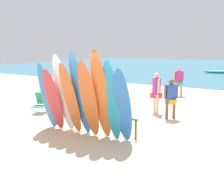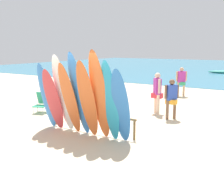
% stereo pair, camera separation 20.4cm
% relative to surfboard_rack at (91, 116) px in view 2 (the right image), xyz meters
% --- Properties ---
extents(ground, '(60.00, 60.00, 0.00)m').
position_rel_surfboard_rack_xyz_m(ground, '(0.00, 14.00, -0.50)').
color(ground, beige).
extents(surfboard_rack, '(3.17, 0.07, 0.62)m').
position_rel_surfboard_rack_xyz_m(surfboard_rack, '(0.00, 0.00, 0.00)').
color(surfboard_rack, brown).
rests_on(surfboard_rack, ground).
extents(surfboard_blue_0, '(0.49, 0.61, 2.17)m').
position_rel_surfboard_rack_xyz_m(surfboard_blue_0, '(-1.39, -0.52, 0.59)').
color(surfboard_blue_0, '#337AD1').
rests_on(surfboard_blue_0, ground).
extents(surfboard_red_1, '(0.58, 0.70, 2.01)m').
position_rel_surfboard_rack_xyz_m(surfboard_red_1, '(-1.05, -0.59, 0.51)').
color(surfboard_red_1, '#D13D42').
rests_on(surfboard_red_1, ground).
extents(surfboard_white_2, '(0.59, 0.72, 2.45)m').
position_rel_surfboard_rack_xyz_m(surfboard_white_2, '(-0.67, -0.53, 0.72)').
color(surfboard_white_2, white).
rests_on(surfboard_white_2, ground).
extents(surfboard_orange_3, '(0.62, 0.79, 2.22)m').
position_rel_surfboard_rack_xyz_m(surfboard_orange_3, '(-0.36, -0.60, 0.61)').
color(surfboard_orange_3, orange).
rests_on(surfboard_orange_3, ground).
extents(surfboard_blue_4, '(0.58, 0.78, 2.53)m').
position_rel_surfboard_rack_xyz_m(surfboard_blue_4, '(-0.02, -0.57, 0.77)').
color(surfboard_blue_4, '#337AD1').
rests_on(surfboard_blue_4, ground).
extents(surfboard_orange_5, '(0.57, 0.86, 2.32)m').
position_rel_surfboard_rack_xyz_m(surfboard_orange_5, '(0.34, -0.65, 0.66)').
color(surfboard_orange_5, orange).
rests_on(surfboard_orange_5, ground).
extents(surfboard_orange_6, '(0.52, 0.77, 2.60)m').
position_rel_surfboard_rack_xyz_m(surfboard_orange_6, '(0.71, -0.57, 0.80)').
color(surfboard_orange_6, orange).
rests_on(surfboard_orange_6, ground).
extents(surfboard_teal_7, '(0.50, 0.62, 2.32)m').
position_rel_surfboard_rack_xyz_m(surfboard_teal_7, '(1.04, -0.53, 0.66)').
color(surfboard_teal_7, '#289EC6').
rests_on(surfboard_teal_7, ground).
extents(surfboard_blue_8, '(0.54, 0.68, 2.12)m').
position_rel_surfboard_rack_xyz_m(surfboard_blue_8, '(1.36, -0.50, 0.56)').
color(surfboard_blue_8, '#337AD1').
rests_on(surfboard_blue_8, ground).
extents(beachgoer_by_water, '(0.41, 0.44, 1.49)m').
position_rel_surfboard_rack_xyz_m(beachgoer_by_water, '(1.64, 2.74, 0.36)').
color(beachgoer_by_water, brown).
rests_on(beachgoer_by_water, ground).
extents(beachgoer_midbeach, '(0.51, 0.39, 1.57)m').
position_rel_surfboard_rack_xyz_m(beachgoer_midbeach, '(0.46, 7.60, 0.41)').
color(beachgoer_midbeach, tan).
rests_on(beachgoer_midbeach, ground).
extents(beachgoer_photographing, '(0.43, 0.50, 1.65)m').
position_rel_surfboard_rack_xyz_m(beachgoer_photographing, '(0.85, 3.28, 0.45)').
color(beachgoer_photographing, beige).
rests_on(beachgoer_photographing, ground).
extents(beach_chair_red, '(0.70, 0.78, 0.83)m').
position_rel_surfboard_rack_xyz_m(beach_chair_red, '(-3.23, 0.98, -0.07)').
color(beach_chair_red, '#B7B7BC').
rests_on(beach_chair_red, ground).
extents(beach_chair_blue, '(0.52, 0.77, 0.78)m').
position_rel_surfboard_rack_xyz_m(beach_chair_blue, '(-2.44, 2.16, -0.08)').
color(beach_chair_blue, '#B7B7BC').
rests_on(beach_chair_blue, ground).
extents(beach_chair_striped, '(0.59, 0.74, 0.82)m').
position_rel_surfboard_rack_xyz_m(beach_chair_striped, '(-3.52, 2.47, -0.07)').
color(beach_chair_striped, '#B7B7BC').
rests_on(beach_chair_striped, ground).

